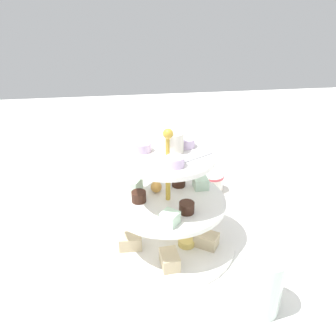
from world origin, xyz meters
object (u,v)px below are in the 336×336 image
(water_glass_tall_right, at_px, (262,284))
(water_glass_short_left, at_px, (165,176))
(tiered_serving_stand, at_px, (168,210))
(butter_knife_left, at_px, (59,331))
(butter_knife_right, at_px, (284,221))
(teacup_with_saucer, at_px, (213,183))

(water_glass_tall_right, bearing_deg, water_glass_short_left, 104.10)
(tiered_serving_stand, bearing_deg, butter_knife_left, -136.11)
(tiered_serving_stand, bearing_deg, butter_knife_right, 7.17)
(water_glass_short_left, bearing_deg, water_glass_tall_right, -75.90)
(water_glass_tall_right, xyz_separation_m, butter_knife_right, (0.15, 0.23, -0.06))
(water_glass_short_left, bearing_deg, tiered_serving_stand, -95.84)
(tiered_serving_stand, height_order, water_glass_tall_right, tiered_serving_stand)
(water_glass_short_left, height_order, butter_knife_left, water_glass_short_left)
(water_glass_tall_right, distance_m, butter_knife_right, 0.29)
(butter_knife_left, bearing_deg, water_glass_tall_right, 46.90)
(tiered_serving_stand, height_order, butter_knife_left, tiered_serving_stand)
(tiered_serving_stand, relative_size, butter_knife_left, 1.72)
(water_glass_short_left, bearing_deg, butter_knife_left, -117.98)
(teacup_with_saucer, height_order, butter_knife_left, teacup_with_saucer)
(water_glass_tall_right, distance_m, water_glass_short_left, 0.45)
(teacup_with_saucer, xyz_separation_m, butter_knife_left, (-0.36, -0.40, -0.02))
(butter_knife_right, bearing_deg, teacup_with_saucer, 38.57)
(water_glass_tall_right, xyz_separation_m, water_glass_short_left, (-0.11, 0.44, -0.02))
(tiered_serving_stand, relative_size, butter_knife_right, 1.72)
(water_glass_short_left, bearing_deg, butter_knife_right, -37.59)
(butter_knife_right, bearing_deg, butter_knife_left, 114.59)
(water_glass_tall_right, bearing_deg, teacup_with_saucer, 87.59)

